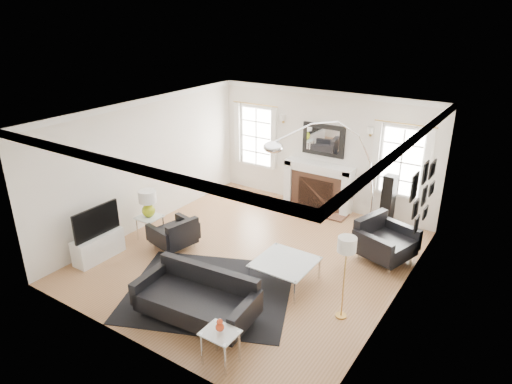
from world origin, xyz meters
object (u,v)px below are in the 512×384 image
Objects in this scene: fireplace at (318,187)px; sofa at (198,299)px; arc_floor_lamp at (324,178)px; armchair_left at (175,234)px; armchair_right at (383,241)px; gourd_lamp at (148,202)px; coffee_table at (285,263)px.

fireplace is 4.84m from sofa.
arc_floor_lamp is (0.54, 3.23, 1.10)m from sofa.
armchair_right is (3.61, 1.88, 0.07)m from armchair_left.
fireplace is 2.02m from arc_floor_lamp.
gourd_lamp is (-4.33, -1.86, 0.46)m from armchair_right.
sofa is at bearing -38.48° from armchair_left.
armchair_left is at bearing -1.64° from gourd_lamp.
gourd_lamp is 3.60m from arc_floor_lamp.
gourd_lamp is (-0.72, 0.02, 0.53)m from armchair_left.
armchair_right is 2.10m from coffee_table.
fireplace is 0.64× the size of arc_floor_lamp.
gourd_lamp is at bearing -178.16° from coffee_table.
coffee_table is at bearing 1.84° from gourd_lamp.
sofa is (0.33, -4.83, -0.21)m from fireplace.
armchair_right is 2.12× the size of gourd_lamp.
gourd_lamp reaches higher than armchair_right.
arc_floor_lamp is (3.07, 1.77, 0.59)m from gourd_lamp.
arc_floor_lamp is at bearing -61.30° from fireplace.
sofa is 2.97m from gourd_lamp.
arc_floor_lamp is (-0.11, 1.67, 1.03)m from coffee_table.
coffee_table is 3.21m from gourd_lamp.
sofa is at bearing -86.07° from fireplace.
coffee_table is at bearing 2.86° from armchair_left.
armchair_right reaches higher than coffee_table.
armchair_left is 0.97× the size of coffee_table.
fireplace reaches higher than gourd_lamp.
arc_floor_lamp is (2.35, 1.80, 1.12)m from armchair_left.
armchair_right is 4.74m from gourd_lamp.
armchair_left is 0.36× the size of arc_floor_lamp.
armchair_right is (2.13, -1.51, -0.16)m from fireplace.
gourd_lamp is at bearing -149.99° from arc_floor_lamp.
sofa is 1.69m from coffee_table.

